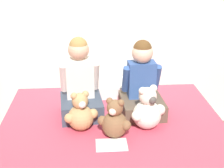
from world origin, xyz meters
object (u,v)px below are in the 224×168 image
at_px(child_on_left, 80,86).
at_px(teddy_bear_held_by_left_child, 81,114).
at_px(sign_card, 112,145).
at_px(child_on_right, 142,86).
at_px(teddy_bear_held_by_right_child, 147,111).
at_px(pillow_at_headboard, 109,88).
at_px(teddy_bear_between_children, 115,121).

distance_m(child_on_left, teddy_bear_held_by_left_child, 0.26).
distance_m(teddy_bear_held_by_left_child, sign_card, 0.33).
relative_size(child_on_right, sign_card, 2.78).
distance_m(child_on_right, teddy_bear_held_by_left_child, 0.54).
xyz_separation_m(teddy_bear_held_by_left_child, teddy_bear_held_by_right_child, (0.48, -0.01, 0.01)).
height_order(teddy_bear_held_by_left_child, teddy_bear_held_by_right_child, teddy_bear_held_by_right_child).
xyz_separation_m(teddy_bear_held_by_left_child, pillow_at_headboard, (0.24, 0.61, -0.07)).
xyz_separation_m(teddy_bear_held_by_left_child, sign_card, (0.21, -0.22, -0.12)).
height_order(child_on_left, pillow_at_headboard, child_on_left).
distance_m(child_on_right, sign_card, 0.58).
xyz_separation_m(child_on_right, teddy_bear_between_children, (-0.24, -0.35, -0.10)).
height_order(teddy_bear_held_by_right_child, sign_card, teddy_bear_held_by_right_child).
relative_size(teddy_bear_between_children, pillow_at_headboard, 0.49).
distance_m(teddy_bear_between_children, sign_card, 0.17).
relative_size(teddy_bear_held_by_left_child, teddy_bear_between_children, 1.02).
xyz_separation_m(teddy_bear_between_children, pillow_at_headboard, (-0.00, 0.72, -0.07)).
bearing_deg(teddy_bear_between_children, sign_card, -80.85).
bearing_deg(teddy_bear_held_by_right_child, pillow_at_headboard, 87.09).
distance_m(child_on_left, teddy_bear_held_by_right_child, 0.55).
distance_m(child_on_left, teddy_bear_between_children, 0.44).
height_order(child_on_left, sign_card, child_on_left).
xyz_separation_m(teddy_bear_between_children, sign_card, (-0.03, -0.11, -0.12)).
bearing_deg(teddy_bear_between_children, child_on_right, 80.88).
bearing_deg(teddy_bear_held_by_right_child, child_on_right, 66.25).
xyz_separation_m(child_on_left, teddy_bear_between_children, (0.24, -0.35, -0.11)).
bearing_deg(teddy_bear_held_by_right_child, sign_card, -166.63).
relative_size(teddy_bear_held_by_left_child, teddy_bear_held_by_right_child, 0.90).
xyz_separation_m(child_on_right, pillow_at_headboard, (-0.24, 0.36, -0.17)).
bearing_deg(pillow_at_headboard, child_on_right, -56.69).
distance_m(child_on_left, sign_card, 0.56).
relative_size(teddy_bear_held_by_right_child, sign_card, 1.57).
relative_size(child_on_right, teddy_bear_held_by_right_child, 1.77).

